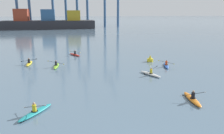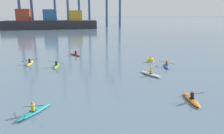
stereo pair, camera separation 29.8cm
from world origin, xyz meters
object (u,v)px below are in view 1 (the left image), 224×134
Objects in this scene: channel_buoy at (150,59)px; kayak_yellow at (29,63)px; kayak_blue at (166,65)px; kayak_white at (150,74)px; kayak_teal at (36,112)px; kayak_red at (75,54)px; kayak_lime at (56,66)px; kayak_orange at (192,99)px; container_barge at (48,22)px.

channel_buoy is 0.29× the size of kayak_yellow.
channel_buoy is 0.29× the size of kayak_blue.
kayak_white reaches higher than kayak_teal.
kayak_white is 1.01× the size of kayak_red.
kayak_lime is at bearing -110.16° from kayak_red.
kayak_white is 8.18m from kayak_orange.
kayak_yellow is at bearing 99.38° from kayak_teal.
container_barge reaches higher than kayak_orange.
kayak_white is 17.47m from kayak_yellow.
kayak_white is at bearing -111.10° from channel_buoy.
kayak_blue is 0.99× the size of kayak_lime.
channel_buoy is 21.30m from kayak_teal.
kayak_orange and kayak_blue have the same top height.
channel_buoy is at bearing 105.88° from kayak_blue.
kayak_orange is (17.28, -89.90, -2.82)m from container_barge.
container_barge is at bearing 91.37° from kayak_yellow.
container_barge is 67.85m from kayak_red.
kayak_white is 12.94m from kayak_lime.
kayak_white is (16.73, -81.74, -2.82)m from container_barge.
kayak_orange is 1.11× the size of kayak_teal.
kayak_lime is at bearing -177.76° from channel_buoy.
container_barge is 91.59m from kayak_orange.
kayak_yellow is 4.53m from kayak_lime.
kayak_teal is (-15.92, -11.71, 0.00)m from kayak_blue.
channel_buoy is 13.90m from kayak_lime.
container_barge reaches higher than kayak_teal.
kayak_yellow is at bearing 148.22° from kayak_lime.
channel_buoy is (19.48, -74.62, -2.63)m from container_barge.
kayak_teal is (-3.94, -22.55, 0.00)m from kayak_red.
kayak_white reaches higher than kayak_lime.
kayak_blue is 16.15m from kayak_red.
kayak_orange is 1.01× the size of kayak_blue.
kayak_white is at bearing 93.86° from kayak_orange.
channel_buoy is 15.44m from kayak_orange.
kayak_yellow is 1.00× the size of kayak_blue.
container_barge reaches higher than kayak_yellow.
kayak_teal is at bearing -80.62° from kayak_yellow.
kayak_red is 1.07× the size of kayak_teal.
kayak_white is 1.09× the size of kayak_teal.
kayak_orange and kayak_teal have the same top height.
kayak_teal is (-12.73, 0.10, 0.00)m from kayak_orange.
kayak_blue is 15.17m from kayak_lime.
kayak_red is 22.89m from kayak_teal.
kayak_orange is at bearing -105.11° from kayak_blue.
kayak_white reaches higher than kayak_blue.
kayak_orange and kayak_yellow have the same top height.
container_barge reaches higher than kayak_blue.
kayak_blue is at bearing 36.33° from kayak_teal.
container_barge is at bearing 94.25° from kayak_lime.
channel_buoy is at bearing 2.24° from kayak_lime.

